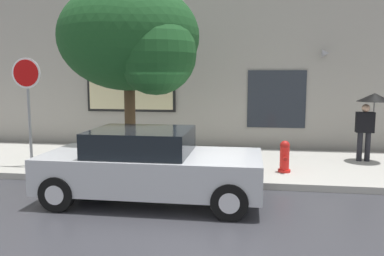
{
  "coord_description": "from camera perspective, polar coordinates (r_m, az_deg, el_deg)",
  "views": [
    {
      "loc": [
        1.22,
        -7.23,
        2.4
      ],
      "look_at": [
        -0.12,
        1.8,
        1.2
      ],
      "focal_mm": 36.51,
      "sensor_mm": 36.0,
      "label": 1
    }
  ],
  "objects": [
    {
      "name": "building_facade",
      "position": [
        12.83,
        2.92,
        12.34
      ],
      "size": [
        20.0,
        0.67,
        7.0
      ],
      "color": "#9E998E",
      "rests_on": "ground"
    },
    {
      "name": "fire_hydrant",
      "position": [
        9.53,
        13.37,
        -4.1
      ],
      "size": [
        0.3,
        0.44,
        0.75
      ],
      "color": "red",
      "rests_on": "sidewalk"
    },
    {
      "name": "ground_plane",
      "position": [
        7.71,
        -1.12,
        -10.65
      ],
      "size": [
        60.0,
        60.0,
        0.0
      ],
      "primitive_type": "plane",
      "color": "#333338"
    },
    {
      "name": "parked_car",
      "position": [
        7.66,
        -6.12,
        -5.45
      ],
      "size": [
        4.19,
        1.95,
        1.4
      ],
      "color": "#B7BABF",
      "rests_on": "ground"
    },
    {
      "name": "street_tree",
      "position": [
        9.52,
        -8.5,
        12.49
      ],
      "size": [
        3.4,
        2.89,
        4.47
      ],
      "color": "#4C3823",
      "rests_on": "sidewalk"
    },
    {
      "name": "stop_sign",
      "position": [
        10.59,
        -22.92,
        5.13
      ],
      "size": [
        0.76,
        0.1,
        2.72
      ],
      "color": "gray",
      "rests_on": "sidewalk"
    },
    {
      "name": "sidewalk",
      "position": [
        10.56,
        1.59,
        -5.23
      ],
      "size": [
        20.0,
        4.0,
        0.15
      ],
      "primitive_type": "cube",
      "color": "#A3A099",
      "rests_on": "ground"
    },
    {
      "name": "pedestrian_with_umbrella",
      "position": [
        11.34,
        24.7,
        2.64
      ],
      "size": [
        0.9,
        0.9,
        1.82
      ],
      "color": "black",
      "rests_on": "sidewalk"
    }
  ]
}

